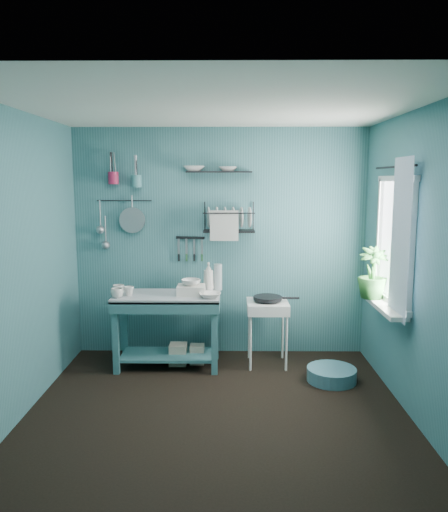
{
  "coord_description": "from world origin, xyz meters",
  "views": [
    {
      "loc": [
        0.1,
        -3.98,
        1.94
      ],
      "look_at": [
        0.05,
        0.85,
        1.2
      ],
      "focal_mm": 35.0,
      "sensor_mm": 36.0,
      "label": 1
    }
  ],
  "objects_px": {
    "dish_rack": "(229,217)",
    "potted_plant": "(373,273)",
    "hotplate_stand": "(267,333)",
    "frying_pan": "(268,298)",
    "water_bottle": "(218,277)",
    "storage_tin_small": "(197,354)",
    "utensil_cup_magenta": "(113,178)",
    "utensil_cup_teal": "(136,181)",
    "soap_bottle": "(209,276)",
    "floor_basin": "(331,375)",
    "wash_tub": "(191,290)",
    "storage_tin_large": "(178,354)",
    "mug_right": "(119,290)",
    "mug_left": "(117,293)",
    "colander": "(132,220)",
    "mug_mid": "(129,291)",
    "work_counter": "(168,330)"
  },
  "relations": [
    {
      "from": "mug_left",
      "to": "soap_bottle",
      "type": "xyz_separation_m",
      "value": [
        0.9,
        0.36,
        0.1
      ]
    },
    {
      "from": "hotplate_stand",
      "to": "dish_rack",
      "type": "height_order",
      "value": "dish_rack"
    },
    {
      "from": "mug_left",
      "to": "hotplate_stand",
      "type": "relative_size",
      "value": 0.18
    },
    {
      "from": "work_counter",
      "to": "soap_bottle",
      "type": "relative_size",
      "value": 3.64
    },
    {
      "from": "wash_tub",
      "to": "potted_plant",
      "type": "distance_m",
      "value": 1.8
    },
    {
      "from": "storage_tin_large",
      "to": "floor_basin",
      "type": "relative_size",
      "value": 0.46
    },
    {
      "from": "hotplate_stand",
      "to": "frying_pan",
      "type": "relative_size",
      "value": 2.27
    },
    {
      "from": "mug_left",
      "to": "potted_plant",
      "type": "distance_m",
      "value": 2.49
    },
    {
      "from": "hotplate_stand",
      "to": "storage_tin_small",
      "type": "height_order",
      "value": "hotplate_stand"
    },
    {
      "from": "dish_rack",
      "to": "frying_pan",
      "type": "bearing_deg",
      "value": -33.28
    },
    {
      "from": "potted_plant",
      "to": "storage_tin_small",
      "type": "xyz_separation_m",
      "value": [
        -1.69,
        0.47,
        -0.97
      ]
    },
    {
      "from": "mug_right",
      "to": "storage_tin_small",
      "type": "xyz_separation_m",
      "value": [
        0.8,
        0.08,
        -0.72
      ]
    },
    {
      "from": "mug_mid",
      "to": "wash_tub",
      "type": "relative_size",
      "value": 0.36
    },
    {
      "from": "dish_rack",
      "to": "colander",
      "type": "relative_size",
      "value": 1.96
    },
    {
      "from": "dish_rack",
      "to": "storage_tin_large",
      "type": "xyz_separation_m",
      "value": [
        -0.54,
        -0.29,
        -1.43
      ]
    },
    {
      "from": "floor_basin",
      "to": "hotplate_stand",
      "type": "bearing_deg",
      "value": 143.06
    },
    {
      "from": "soap_bottle",
      "to": "floor_basin",
      "type": "xyz_separation_m",
      "value": [
        1.22,
        -0.58,
        -0.86
      ]
    },
    {
      "from": "mug_left",
      "to": "floor_basin",
      "type": "xyz_separation_m",
      "value": [
        2.12,
        -0.22,
        -0.75
      ]
    },
    {
      "from": "mug_mid",
      "to": "soap_bottle",
      "type": "distance_m",
      "value": 0.85
    },
    {
      "from": "frying_pan",
      "to": "storage_tin_small",
      "type": "distance_m",
      "value": 0.97
    },
    {
      "from": "utensil_cup_magenta",
      "to": "storage_tin_large",
      "type": "bearing_deg",
      "value": -25.44
    },
    {
      "from": "soap_bottle",
      "to": "utensil_cup_teal",
      "type": "distance_m",
      "value": 1.28
    },
    {
      "from": "work_counter",
      "to": "hotplate_stand",
      "type": "distance_m",
      "value": 1.05
    },
    {
      "from": "utensil_cup_magenta",
      "to": "floor_basin",
      "type": "distance_m",
      "value": 3.03
    },
    {
      "from": "storage_tin_large",
      "to": "utensil_cup_magenta",
      "type": "bearing_deg",
      "value": 154.56
    },
    {
      "from": "mug_left",
      "to": "utensil_cup_magenta",
      "type": "height_order",
      "value": "utensil_cup_magenta"
    },
    {
      "from": "wash_tub",
      "to": "storage_tin_large",
      "type": "relative_size",
      "value": 1.27
    },
    {
      "from": "hotplate_stand",
      "to": "colander",
      "type": "relative_size",
      "value": 2.43
    },
    {
      "from": "utensil_cup_magenta",
      "to": "utensil_cup_teal",
      "type": "xyz_separation_m",
      "value": [
        0.25,
        0.0,
        -0.03
      ]
    },
    {
      "from": "hotplate_stand",
      "to": "storage_tin_small",
      "type": "relative_size",
      "value": 3.41
    },
    {
      "from": "water_bottle",
      "to": "storage_tin_small",
      "type": "bearing_deg",
      "value": -147.53
    },
    {
      "from": "dish_rack",
      "to": "utensil_cup_magenta",
      "type": "relative_size",
      "value": 4.23
    },
    {
      "from": "water_bottle",
      "to": "dish_rack",
      "type": "xyz_separation_m",
      "value": [
        0.12,
        0.12,
        0.63
      ]
    },
    {
      "from": "mug_right",
      "to": "utensil_cup_magenta",
      "type": "distance_m",
      "value": 1.21
    },
    {
      "from": "hotplate_stand",
      "to": "potted_plant",
      "type": "bearing_deg",
      "value": -16.71
    },
    {
      "from": "work_counter",
      "to": "storage_tin_small",
      "type": "xyz_separation_m",
      "value": [
        0.3,
        0.08,
        -0.29
      ]
    },
    {
      "from": "hotplate_stand",
      "to": "soap_bottle",
      "type": "bearing_deg",
      "value": 176.39
    },
    {
      "from": "water_bottle",
      "to": "utensil_cup_magenta",
      "type": "relative_size",
      "value": 2.15
    },
    {
      "from": "dish_rack",
      "to": "potted_plant",
      "type": "height_order",
      "value": "dish_rack"
    },
    {
      "from": "mug_mid",
      "to": "utensil_cup_magenta",
      "type": "bearing_deg",
      "value": 116.77
    },
    {
      "from": "soap_bottle",
      "to": "utensil_cup_magenta",
      "type": "xyz_separation_m",
      "value": [
        -1.02,
        0.19,
        1.04
      ]
    },
    {
      "from": "colander",
      "to": "floor_basin",
      "type": "xyz_separation_m",
      "value": [
        2.06,
        -0.8,
        -1.44
      ]
    },
    {
      "from": "work_counter",
      "to": "dish_rack",
      "type": "bearing_deg",
      "value": 23.8
    },
    {
      "from": "utensil_cup_teal",
      "to": "floor_basin",
      "type": "xyz_separation_m",
      "value": [
        2.0,
        -0.77,
        -1.86
      ]
    },
    {
      "from": "dish_rack",
      "to": "utensil_cup_magenta",
      "type": "distance_m",
      "value": 1.31
    },
    {
      "from": "water_bottle",
      "to": "storage_tin_small",
      "type": "xyz_separation_m",
      "value": [
        -0.22,
        -0.14,
        -0.81
      ]
    },
    {
      "from": "dish_rack",
      "to": "potted_plant",
      "type": "bearing_deg",
      "value": -27.55
    },
    {
      "from": "utensil_cup_magenta",
      "to": "hotplate_stand",
      "type": "bearing_deg",
      "value": -11.06
    },
    {
      "from": "colander",
      "to": "storage_tin_small",
      "type": "relative_size",
      "value": 1.4
    },
    {
      "from": "utensil_cup_magenta",
      "to": "wash_tub",
      "type": "bearing_deg",
      "value": -25.37
    }
  ]
}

